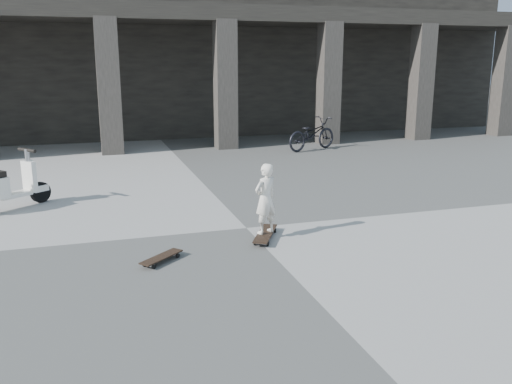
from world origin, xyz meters
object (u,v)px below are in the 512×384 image
object	(u,v)px
skateboard_spare	(161,258)
bicycle	(312,134)
child	(265,199)
longboard	(265,234)

from	to	relation	value
skateboard_spare	bicycle	size ratio (longest dim) A/B	0.34
child	bicycle	distance (m)	8.95
skateboard_spare	longboard	bearing A→B (deg)	-23.59
child	longboard	bearing A→B (deg)	-107.67
longboard	bicycle	size ratio (longest dim) A/B	0.50
skateboard_spare	child	xyz separation A→B (m)	(1.72, 0.55, 0.59)
bicycle	longboard	bearing A→B (deg)	129.80
child	bicycle	world-z (taller)	child
longboard	skateboard_spare	distance (m)	1.80
skateboard_spare	bicycle	world-z (taller)	bicycle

